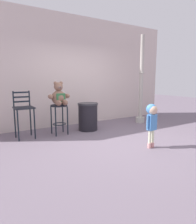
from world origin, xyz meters
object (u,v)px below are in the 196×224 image
object	(u,v)px
trash_bin	(88,116)
lamppost	(141,89)
teddy_bear	(59,96)
child_walking	(152,116)
bar_chair_empty	(24,110)
bar_stool_with_teddy	(59,113)

from	to	relation	value
trash_bin	lamppost	bearing A→B (deg)	-1.19
teddy_bear	lamppost	xyz separation A→B (m)	(2.78, -0.02, 0.11)
child_walking	lamppost	xyz separation A→B (m)	(1.57, 1.94, 0.43)
child_walking	bar_chair_empty	bearing A→B (deg)	-121.27
teddy_bear	trash_bin	distance (m)	1.02
bar_stool_with_teddy	teddy_bear	bearing A→B (deg)	-90.00
bar_stool_with_teddy	bar_chair_empty	xyz separation A→B (m)	(-0.84, 0.12, 0.12)
bar_stool_with_teddy	bar_chair_empty	distance (m)	0.85
teddy_bear	bar_chair_empty	xyz separation A→B (m)	(-0.84, 0.15, -0.30)
lamppost	teddy_bear	bearing A→B (deg)	179.54
trash_bin	bar_chair_empty	size ratio (longest dim) A/B	0.67
trash_bin	bar_chair_empty	bearing A→B (deg)	175.43
trash_bin	bar_stool_with_teddy	bearing A→B (deg)	179.21
child_walking	trash_bin	bearing A→B (deg)	-154.65
bar_stool_with_teddy	bar_chair_empty	size ratio (longest dim) A/B	0.68
teddy_bear	trash_bin	size ratio (longest dim) A/B	0.77
bar_stool_with_teddy	lamppost	size ratio (longest dim) A/B	0.28
bar_stool_with_teddy	lamppost	bearing A→B (deg)	-1.07
bar_stool_with_teddy	bar_chair_empty	world-z (taller)	bar_chair_empty
teddy_bear	child_walking	bearing A→B (deg)	-58.56
teddy_bear	child_walking	xyz separation A→B (m)	(1.20, -1.97, -0.32)
teddy_bear	lamppost	distance (m)	2.78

